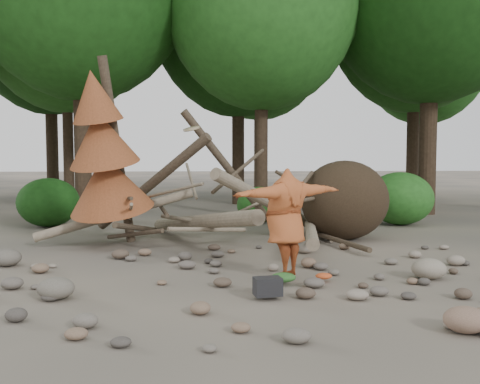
{
  "coord_description": "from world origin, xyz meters",
  "views": [
    {
      "loc": [
        -0.79,
        -8.78,
        2.12
      ],
      "look_at": [
        -0.18,
        1.5,
        1.4
      ],
      "focal_mm": 40.0,
      "sensor_mm": 36.0,
      "label": 1
    }
  ],
  "objects": [
    {
      "name": "ground",
      "position": [
        0.0,
        0.0,
        0.0
      ],
      "size": [
        120.0,
        120.0,
        0.0
      ],
      "primitive_type": "plane",
      "color": "#514C44",
      "rests_on": "ground"
    },
    {
      "name": "cloth_orange",
      "position": [
        1.13,
        -0.1,
        0.05
      ],
      "size": [
        0.28,
        0.23,
        0.1
      ],
      "primitive_type": "ellipsoid",
      "color": "#C64C21",
      "rests_on": "ground"
    },
    {
      "name": "bush_left",
      "position": [
        -5.5,
        7.2,
        0.72
      ],
      "size": [
        1.8,
        1.8,
        1.44
      ],
      "primitive_type": "ellipsoid",
      "color": "#174512",
      "rests_on": "ground"
    },
    {
      "name": "bush_right",
      "position": [
        5.0,
        7.0,
        0.8
      ],
      "size": [
        2.0,
        2.0,
        1.6
      ],
      "primitive_type": "ellipsoid",
      "color": "#286820",
      "rests_on": "ground"
    },
    {
      "name": "deadfall_pile",
      "position": [
        2.02,
        4.24,
        0.95
      ],
      "size": [
        8.55,
        5.24,
        3.3
      ],
      "color": "#332619",
      "rests_on": "ground"
    },
    {
      "name": "boulder_mid_left",
      "position": [
        -4.63,
        1.51,
        0.17
      ],
      "size": [
        0.55,
        0.5,
        0.33
      ],
      "primitive_type": "ellipsoid",
      "color": "#655E55",
      "rests_on": "ground"
    },
    {
      "name": "bush_mid",
      "position": [
        0.8,
        7.8,
        0.56
      ],
      "size": [
        1.4,
        1.4,
        1.12
      ],
      "primitive_type": "ellipsoid",
      "color": "#1F5819",
      "rests_on": "ground"
    },
    {
      "name": "dead_conifer",
      "position": [
        -3.12,
        3.37,
        2.11
      ],
      "size": [
        2.06,
        2.16,
        4.35
      ],
      "color": "#4C3F30",
      "rests_on": "ground"
    },
    {
      "name": "backpack",
      "position": [
        0.07,
        -1.11,
        0.13
      ],
      "size": [
        0.44,
        0.33,
        0.27
      ],
      "primitive_type": "cube",
      "rotation": [
        0.0,
        0.0,
        0.17
      ],
      "color": "black",
      "rests_on": "ground"
    },
    {
      "name": "frisbee_thrower",
      "position": [
        0.52,
        0.14,
        0.99
      ],
      "size": [
        2.84,
        1.67,
        2.51
      ],
      "color": "#AD5127",
      "rests_on": "ground"
    },
    {
      "name": "cloth_green",
      "position": [
        0.42,
        -0.27,
        0.08
      ],
      "size": [
        0.41,
        0.34,
        0.15
      ],
      "primitive_type": "ellipsoid",
      "color": "#2D6026",
      "rests_on": "ground"
    },
    {
      "name": "boulder_front_right",
      "position": [
        2.26,
        -2.71,
        0.16
      ],
      "size": [
        0.52,
        0.47,
        0.31
      ],
      "primitive_type": "ellipsoid",
      "color": "#836452",
      "rests_on": "ground"
    },
    {
      "name": "boulder_front_left",
      "position": [
        -3.03,
        -0.91,
        0.16
      ],
      "size": [
        0.54,
        0.49,
        0.32
      ],
      "primitive_type": "ellipsoid",
      "color": "#6A6458",
      "rests_on": "ground"
    },
    {
      "name": "boulder_mid_right",
      "position": [
        2.97,
        0.01,
        0.18
      ],
      "size": [
        0.59,
        0.53,
        0.35
      ],
      "primitive_type": "ellipsoid",
      "color": "gray",
      "rests_on": "ground"
    }
  ]
}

